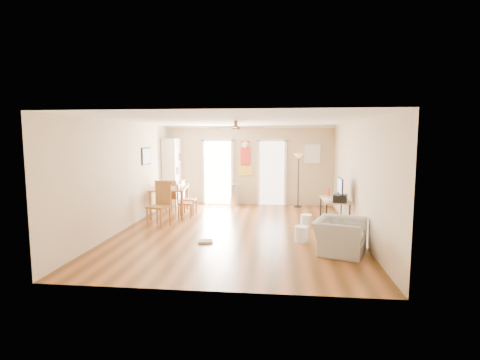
# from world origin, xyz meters

# --- Properties ---
(floor) EXTENTS (7.00, 7.00, 0.00)m
(floor) POSITION_xyz_m (0.00, 0.00, 0.00)
(floor) COLOR brown
(floor) RESTS_ON ground
(ceiling) EXTENTS (5.50, 7.00, 0.00)m
(ceiling) POSITION_xyz_m (0.00, 0.00, 2.60)
(ceiling) COLOR silver
(ceiling) RESTS_ON floor
(wall_back) EXTENTS (5.50, 0.04, 2.60)m
(wall_back) POSITION_xyz_m (0.00, 3.50, 1.30)
(wall_back) COLOR beige
(wall_back) RESTS_ON floor
(wall_front) EXTENTS (5.50, 0.04, 2.60)m
(wall_front) POSITION_xyz_m (0.00, -3.50, 1.30)
(wall_front) COLOR beige
(wall_front) RESTS_ON floor
(wall_left) EXTENTS (0.04, 7.00, 2.60)m
(wall_left) POSITION_xyz_m (-2.75, 0.00, 1.30)
(wall_left) COLOR beige
(wall_left) RESTS_ON floor
(wall_right) EXTENTS (0.04, 7.00, 2.60)m
(wall_right) POSITION_xyz_m (2.75, 0.00, 1.30)
(wall_right) COLOR beige
(wall_right) RESTS_ON floor
(crown_molding) EXTENTS (5.50, 7.00, 0.08)m
(crown_molding) POSITION_xyz_m (0.00, 0.00, 2.56)
(crown_molding) COLOR white
(crown_molding) RESTS_ON wall_back
(kitchen_doorway) EXTENTS (0.90, 0.10, 2.10)m
(kitchen_doorway) POSITION_xyz_m (-1.05, 3.48, 1.05)
(kitchen_doorway) COLOR white
(kitchen_doorway) RESTS_ON wall_back
(bathroom_doorway) EXTENTS (0.80, 0.10, 2.10)m
(bathroom_doorway) POSITION_xyz_m (0.75, 3.48, 1.05)
(bathroom_doorway) COLOR white
(bathroom_doorway) RESTS_ON wall_back
(wall_decal) EXTENTS (0.46, 0.03, 1.10)m
(wall_decal) POSITION_xyz_m (-0.13, 3.48, 1.55)
(wall_decal) COLOR red
(wall_decal) RESTS_ON wall_back
(ac_grille) EXTENTS (0.50, 0.04, 0.60)m
(ac_grille) POSITION_xyz_m (2.05, 3.47, 1.70)
(ac_grille) COLOR white
(ac_grille) RESTS_ON wall_back
(framed_poster) EXTENTS (0.04, 0.66, 0.48)m
(framed_poster) POSITION_xyz_m (-2.73, 1.40, 1.70)
(framed_poster) COLOR black
(framed_poster) RESTS_ON wall_left
(ceiling_fan) EXTENTS (1.24, 1.24, 0.20)m
(ceiling_fan) POSITION_xyz_m (0.00, -0.30, 2.43)
(ceiling_fan) COLOR #593819
(ceiling_fan) RESTS_ON ceiling
(bookshelf) EXTENTS (0.60, 1.04, 2.18)m
(bookshelf) POSITION_xyz_m (-2.51, 3.22, 1.09)
(bookshelf) COLOR white
(bookshelf) RESTS_ON floor
(dining_table) EXTENTS (1.19, 1.73, 0.80)m
(dining_table) POSITION_xyz_m (-2.15, 1.68, 0.40)
(dining_table) COLOR olive
(dining_table) RESTS_ON floor
(dining_chair_right_a) EXTENTS (0.41, 0.41, 0.99)m
(dining_chair_right_a) POSITION_xyz_m (-1.60, 1.66, 0.50)
(dining_chair_right_a) COLOR #AB7137
(dining_chair_right_a) RESTS_ON floor
(dining_chair_right_b) EXTENTS (0.43, 0.43, 0.93)m
(dining_chair_right_b) POSITION_xyz_m (-1.60, 1.24, 0.46)
(dining_chair_right_b) COLOR #AB6537
(dining_chair_right_b) RESTS_ON floor
(dining_chair_near) EXTENTS (0.58, 0.58, 1.12)m
(dining_chair_near) POSITION_xyz_m (-2.01, 0.21, 0.56)
(dining_chair_near) COLOR olive
(dining_chair_near) RESTS_ON floor
(dining_chair_far) EXTENTS (0.47, 0.47, 0.94)m
(dining_chair_far) POSITION_xyz_m (-2.19, 2.14, 0.47)
(dining_chair_far) COLOR #955930
(dining_chair_far) RESTS_ON floor
(trash_can) EXTENTS (0.37, 0.37, 0.71)m
(trash_can) POSITION_xyz_m (-0.46, 3.21, 0.36)
(trash_can) COLOR silver
(trash_can) RESTS_ON floor
(torchiere_lamp) EXTENTS (0.41, 0.41, 1.71)m
(torchiere_lamp) POSITION_xyz_m (1.60, 3.19, 0.86)
(torchiere_lamp) COLOR black
(torchiere_lamp) RESTS_ON floor
(computer_desk) EXTENTS (0.62, 1.24, 0.67)m
(computer_desk) POSITION_xyz_m (2.39, 0.83, 0.33)
(computer_desk) COLOR tan
(computer_desk) RESTS_ON floor
(imac) EXTENTS (0.10, 0.61, 0.57)m
(imac) POSITION_xyz_m (2.47, 0.51, 0.95)
(imac) COLOR black
(imac) RESTS_ON computer_desk
(keyboard) EXTENTS (0.21, 0.40, 0.01)m
(keyboard) POSITION_xyz_m (2.20, 0.73, 0.67)
(keyboard) COLOR white
(keyboard) RESTS_ON computer_desk
(printer) EXTENTS (0.38, 0.42, 0.18)m
(printer) POSITION_xyz_m (2.45, 0.39, 0.76)
(printer) COLOR black
(printer) RESTS_ON computer_desk
(orange_bottle) EXTENTS (0.09, 0.09, 0.22)m
(orange_bottle) POSITION_xyz_m (2.30, 1.31, 0.77)
(orange_bottle) COLOR #FC3E16
(orange_bottle) RESTS_ON computer_desk
(wastebasket_a) EXTENTS (0.29, 0.29, 0.32)m
(wastebasket_a) POSITION_xyz_m (1.66, 0.51, 0.16)
(wastebasket_a) COLOR white
(wastebasket_a) RESTS_ON floor
(wastebasket_b) EXTENTS (0.35, 0.35, 0.33)m
(wastebasket_b) POSITION_xyz_m (1.47, -0.78, 0.17)
(wastebasket_b) COLOR white
(wastebasket_b) RESTS_ON floor
(floor_cloth) EXTENTS (0.35, 0.30, 0.04)m
(floor_cloth) POSITION_xyz_m (-0.56, -1.07, 0.02)
(floor_cloth) COLOR #989893
(floor_cloth) RESTS_ON floor
(armchair) EXTENTS (1.17, 1.25, 0.65)m
(armchair) POSITION_xyz_m (2.15, -1.49, 0.33)
(armchair) COLOR gray
(armchair) RESTS_ON floor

